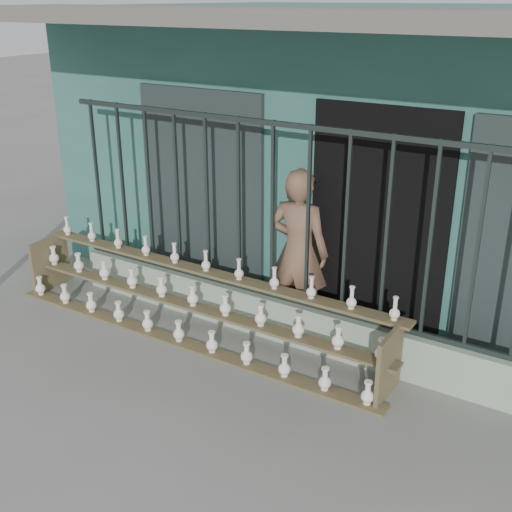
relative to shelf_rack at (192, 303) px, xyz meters
The scene contains 6 objects.
ground 1.19m from the shelf_rack, 51.21° to the right, with size 60.00×60.00×0.00m, color slate.
workshop_building 3.65m from the shelf_rack, 77.90° to the left, with size 7.40×6.60×3.21m.
parapet_wall 0.83m from the shelf_rack, 30.16° to the left, with size 5.00×0.20×0.45m, color #99B197.
security_fence 1.29m from the shelf_rack, 30.16° to the left, with size 5.00×0.04×1.80m.
shelf_rack is the anchor object (origin of this frame).
elderly_woman 1.22m from the shelf_rack, 37.66° to the left, with size 0.65×0.42×1.77m, color brown.
Camera 1 is at (3.01, -3.81, 3.31)m, focal length 45.00 mm.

